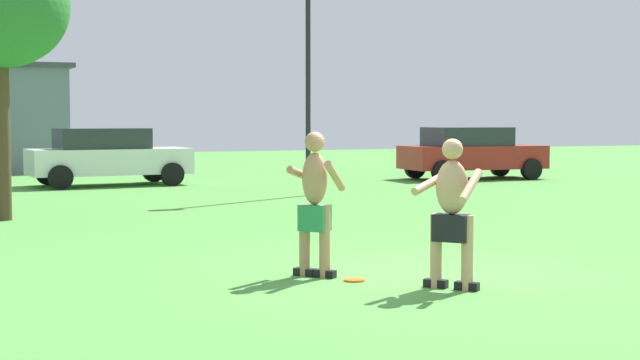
{
  "coord_description": "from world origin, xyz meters",
  "views": [
    {
      "loc": [
        -5.49,
        -9.65,
        1.86
      ],
      "look_at": [
        -0.74,
        1.34,
        1.06
      ],
      "focal_mm": 52.16,
      "sensor_mm": 36.0,
      "label": 1
    }
  ],
  "objects": [
    {
      "name": "ground_plane",
      "position": [
        0.0,
        0.0,
        0.0
      ],
      "size": [
        80.0,
        80.0,
        0.0
      ],
      "primitive_type": "plane",
      "color": "#4C8E3D"
    },
    {
      "name": "player_near",
      "position": [
        -1.27,
        0.27,
        0.89
      ],
      "size": [
        0.75,
        0.76,
        1.7
      ],
      "color": "black",
      "rests_on": "ground_plane"
    },
    {
      "name": "player_in_black",
      "position": [
        -0.22,
        -1.04,
        0.86
      ],
      "size": [
        0.81,
        0.75,
        1.64
      ],
      "color": "black",
      "rests_on": "ground_plane"
    },
    {
      "name": "frisbee",
      "position": [
        -0.97,
        -0.18,
        0.01
      ],
      "size": [
        0.24,
        0.24,
        0.03
      ],
      "primitive_type": "cylinder",
      "color": "orange",
      "rests_on": "ground_plane"
    },
    {
      "name": "car_white_near_post",
      "position": [
        -0.74,
        16.11,
        0.82
      ],
      "size": [
        4.39,
        2.21,
        1.58
      ],
      "color": "white",
      "rests_on": "ground_plane"
    },
    {
      "name": "car_red_mid_lot",
      "position": [
        9.96,
        14.48,
        0.82
      ],
      "size": [
        4.4,
        2.23,
        1.58
      ],
      "color": "maroon",
      "rests_on": "ground_plane"
    },
    {
      "name": "lamp_post",
      "position": [
        3.06,
        10.86,
        3.61
      ],
      "size": [
        0.6,
        0.24,
        5.92
      ],
      "color": "black",
      "rests_on": "ground_plane"
    },
    {
      "name": "tree_right_field",
      "position": [
        -4.1,
        8.06,
        3.84
      ],
      "size": [
        2.47,
        2.47,
        5.0
      ],
      "color": "#4C3823",
      "rests_on": "ground_plane"
    }
  ]
}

